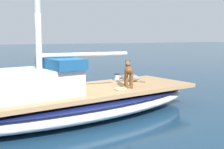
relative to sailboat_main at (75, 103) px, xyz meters
name	(u,v)px	position (x,y,z in m)	size (l,w,h in m)	color
ground_plane	(75,117)	(0.00, 0.00, -0.34)	(120.00, 120.00, 0.00)	navy
sailboat_main	(75,103)	(0.00, 0.00, 0.00)	(3.95, 7.60, 0.66)	white
cabin_house	(31,81)	(-0.25, 1.09, 0.67)	(1.82, 2.47, 0.84)	silver
dog_brown	(129,71)	(-0.07, -1.45, 0.75)	(0.90, 0.43, 0.70)	brown
dog_grey	(129,78)	(0.81, -1.91, 0.43)	(0.81, 0.64, 0.22)	gray
deck_winch	(117,77)	(1.08, -1.63, 0.42)	(0.16, 0.16, 0.21)	#B7B7BC
coiled_rope	(121,89)	(-0.35, -1.09, 0.35)	(0.32, 0.32, 0.04)	beige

